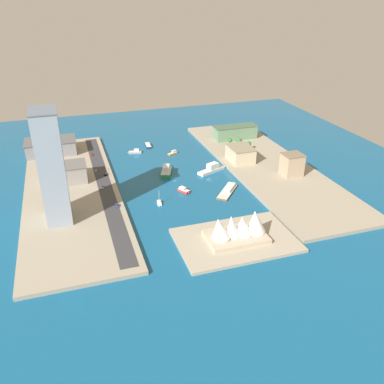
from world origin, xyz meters
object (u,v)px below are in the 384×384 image
Objects in this scene: barge_flat_brown at (228,190)px; suv_black at (106,174)px; ferry_green_doubledeck at (166,171)px; sedan_silver at (102,187)px; yacht_sleek_gray at (135,152)px; tugboat_red at (184,190)px; terminal_long_green at (235,132)px; ferry_white_commuter at (212,169)px; water_taxi_orange at (173,153)px; traffic_light_waterfront at (109,170)px; patrol_launch_navy at (148,145)px; pickup_red at (91,155)px; office_block_beige at (240,154)px; van_white at (96,170)px; carpark_squat_concrete at (66,173)px; warehouse_low_gray at (51,146)px; apartment_midrise_tan at (292,165)px; hatchback_blue at (117,205)px; tower_tall_glass at (52,167)px; opera_landmark at (238,228)px; sailboat_small_white at (159,203)px.

barge_flat_brown is 104.03m from suv_black.
ferry_green_doubledeck is 4.80× the size of sedan_silver.
yacht_sleek_gray is 1.25× the size of tugboat_red.
ferry_white_commuter is at bearing 52.97° from terminal_long_green.
water_taxi_orange is 95.16m from sedan_silver.
traffic_light_waterfront is at bearing -9.66° from ferry_white_commuter.
pickup_red is (57.77, 15.13, 2.38)m from patrol_launch_navy.
office_block_beige is 5.59× the size of van_white.
terminal_long_green is at bearing -162.24° from carpark_squat_concrete.
terminal_long_green is 183.30m from warehouse_low_gray.
office_block_beige is at bearing -123.11° from barge_flat_brown.
van_white is (57.44, 53.00, 2.36)m from patrol_launch_navy.
van_white is at bearing 90.50° from pickup_red.
yacht_sleek_gray is 79.13m from warehouse_low_gray.
apartment_midrise_tan is at bearing 165.78° from carpark_squat_concrete.
ferry_white_commuter reaches higher than patrol_launch_navy.
carpark_squat_concrete reaches higher than hatchback_blue.
apartment_midrise_tan is 189.41m from tower_tall_glass.
terminal_long_green is (-85.79, -97.99, 8.09)m from tugboat_red.
sailboat_small_white is at bearing -61.44° from opera_landmark.
suv_black is (54.80, -45.43, 2.12)m from tugboat_red.
terminal_long_green is (7.48, -100.31, -2.46)m from apartment_midrise_tan.
suv_black is (89.16, -15.61, 0.83)m from ferry_white_commuter.
ferry_white_commuter is (-1.26, -39.98, 1.48)m from barge_flat_brown.
suv_black is at bearing 20.50° from terminal_long_green.
opera_landmark reaches higher than ferry_white_commuter.
tower_tall_glass is 1.96× the size of opera_landmark.
tugboat_red is 0.35× the size of carpark_squat_concrete.
barge_flat_brown is 5.55× the size of hatchback_blue.
carpark_squat_concrete reaches higher than office_block_beige.
ferry_white_commuter is (-38.55, 7.93, -0.28)m from ferry_green_doubledeck.
ferry_green_doubledeck is 108.48m from terminal_long_green.
ferry_green_doubledeck is 0.46× the size of warehouse_low_gray.
sailboat_small_white is at bearing 30.28° from tugboat_red.
tugboat_red is 2.34× the size of suv_black.
sailboat_small_white is 156.04m from terminal_long_green.
pickup_red is (95.08, -105.07, 2.35)m from barge_flat_brown.
ferry_green_doubledeck is 0.47× the size of terminal_long_green.
traffic_light_waterfront is (117.50, -4.81, -2.43)m from office_block_beige.
warehouse_low_gray is (130.00, -123.18, 8.07)m from barge_flat_brown.
ferry_white_commuter is 5.79× the size of suv_black.
pickup_red is at bearing -70.26° from sailboat_small_white.
terminal_long_green is at bearing -178.21° from yacht_sleek_gray.
terminal_long_green is 7.01× the size of traffic_light_waterfront.
ferry_green_doubledeck reaches higher than ferry_white_commuter.
office_block_beige is (-151.35, 3.36, -0.42)m from carpark_squat_concrete.
barge_flat_brown is at bearing -176.63° from sailboat_small_white.
tugboat_red is 68.58m from traffic_light_waterfront.
carpark_squat_concrete is 7.28× the size of pickup_red.
hatchback_blue is at bearing 67.88° from patrol_launch_navy.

